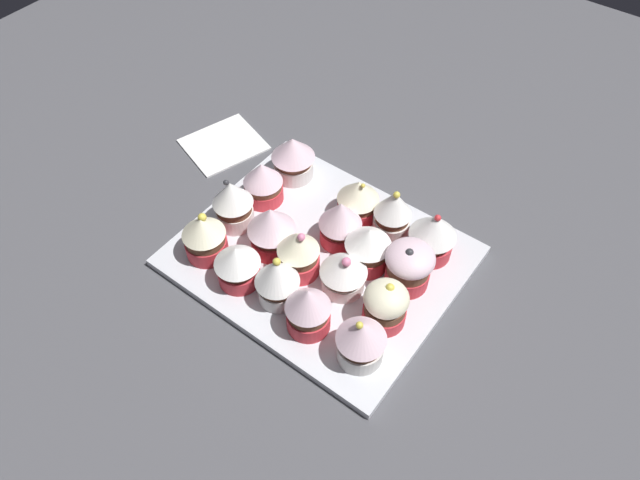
{
  "coord_description": "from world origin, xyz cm",
  "views": [
    {
      "loc": [
        -29.53,
        39.39,
        64.99
      ],
      "look_at": [
        0.0,
        0.0,
        4.2
      ],
      "focal_mm": 32.85,
      "sensor_mm": 36.0,
      "label": 1
    }
  ],
  "objects": [
    {
      "name": "cupcake_10",
      "position": [
        0.6,
        3.86,
        5.03
      ],
      "size": [
        5.64,
        5.64,
        7.92
      ],
      "color": "#D1333D",
      "rests_on": "baking_tray"
    },
    {
      "name": "cupcake_13",
      "position": [
        -13.13,
        9.54,
        4.88
      ],
      "size": [
        6.08,
        6.08,
        7.39
      ],
      "color": "white",
      "rests_on": "baking_tray"
    },
    {
      "name": "cupcake_14",
      "position": [
        -5.64,
        9.91,
        5.09
      ],
      "size": [
        5.71,
        5.71,
        7.61
      ],
      "color": "#D1333D",
      "rests_on": "baking_tray"
    },
    {
      "name": "cupcake_5",
      "position": [
        -6.01,
        -2.46,
        4.81
      ],
      "size": [
        6.19,
        6.19,
        6.98
      ],
      "color": "#D1333D",
      "rests_on": "baking_tray"
    },
    {
      "name": "cupcake_3",
      "position": [
        12.48,
        -9.95,
        4.98
      ],
      "size": [
        6.58,
        6.58,
        7.21
      ],
      "color": "white",
      "rests_on": "baking_tray"
    },
    {
      "name": "cupcake_4",
      "position": [
        -11.93,
        -3.06,
        4.84
      ],
      "size": [
        6.43,
        6.43,
        7.24
      ],
      "color": "#D1333D",
      "rests_on": "baking_tray"
    },
    {
      "name": "ground_plane",
      "position": [
        0.0,
        0.0,
        -1.5
      ],
      "size": [
        180.0,
        180.0,
        3.0
      ],
      "primitive_type": "cube",
      "color": "#4C4C51"
    },
    {
      "name": "cupcake_17",
      "position": [
        12.47,
        9.09,
        4.72
      ],
      "size": [
        5.88,
        5.88,
        7.34
      ],
      "color": "#D1333D",
      "rests_on": "baking_tray"
    },
    {
      "name": "cupcake_9",
      "position": [
        -5.68,
        2.55,
        4.5
      ],
      "size": [
        6.2,
        6.2,
        6.67
      ],
      "color": "white",
      "rests_on": "baking_tray"
    },
    {
      "name": "cupcake_6",
      "position": [
        -0.7,
        -3.69,
        5.05
      ],
      "size": [
        5.98,
        5.98,
        7.4
      ],
      "color": "#D1333D",
      "rests_on": "baking_tray"
    },
    {
      "name": "cupcake_15",
      "position": [
        0.03,
        8.93,
        5.2
      ],
      "size": [
        5.76,
        5.76,
        7.92
      ],
      "color": "white",
      "rests_on": "baking_tray"
    },
    {
      "name": "baking_tray",
      "position": [
        0.0,
        0.0,
        0.6
      ],
      "size": [
        36.65,
        30.43,
        1.2
      ],
      "color": "silver",
      "rests_on": "ground_plane"
    },
    {
      "name": "cupcake_2",
      "position": [
        -0.2,
        -8.95,
        4.65
      ],
      "size": [
        6.0,
        6.0,
        6.98
      ],
      "color": "#D1333D",
      "rests_on": "baking_tray"
    },
    {
      "name": "cupcake_8",
      "position": [
        -12.68,
        3.58,
        4.57
      ],
      "size": [
        5.61,
        5.61,
        7.01
      ],
      "color": "#D1333D",
      "rests_on": "baking_tray"
    },
    {
      "name": "napkin",
      "position": [
        26.84,
        -9.33,
        0.3
      ],
      "size": [
        13.8,
        14.58,
        0.6
      ],
      "primitive_type": "cube",
      "rotation": [
        0.0,
        0.0,
        -0.31
      ],
      "color": "white",
      "rests_on": "ground_plane"
    },
    {
      "name": "cupcake_11",
      "position": [
        5.81,
        3.03,
        5.36
      ],
      "size": [
        6.62,
        6.62,
        7.9
      ],
      "color": "#D1333D",
      "rests_on": "baking_tray"
    },
    {
      "name": "cupcake_12",
      "position": [
        13.1,
        2.65,
        5.31
      ],
      "size": [
        5.73,
        5.73,
        8.22
      ],
      "color": "white",
      "rests_on": "baking_tray"
    },
    {
      "name": "cupcake_0",
      "position": [
        -11.89,
        -9.12,
        5.14
      ],
      "size": [
        6.43,
        6.43,
        7.83
      ],
      "color": "#D1333D",
      "rests_on": "baking_tray"
    },
    {
      "name": "cupcake_16",
      "position": [
        5.93,
        9.82,
        4.59
      ],
      "size": [
        6.07,
        6.07,
        6.49
      ],
      "color": "#D1333D",
      "rests_on": "baking_tray"
    },
    {
      "name": "cupcake_1",
      "position": [
        -5.63,
        -9.08,
        5.26
      ],
      "size": [
        5.25,
        5.25,
        8.35
      ],
      "color": "white",
      "rests_on": "baking_tray"
    },
    {
      "name": "cupcake_7",
      "position": [
        12.88,
        -3.43,
        4.7
      ],
      "size": [
        5.78,
        5.78,
        6.92
      ],
      "color": "#D1333D",
      "rests_on": "baking_tray"
    }
  ]
}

